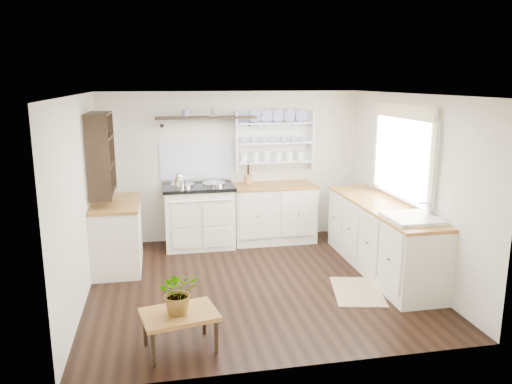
% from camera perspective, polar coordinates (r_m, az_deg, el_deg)
% --- Properties ---
extents(floor, '(4.00, 3.80, 0.01)m').
position_cam_1_polar(floor, '(6.30, -0.07, -10.33)').
color(floor, black).
rests_on(floor, ground).
extents(wall_back, '(4.00, 0.02, 2.30)m').
position_cam_1_polar(wall_back, '(7.78, -2.76, 2.95)').
color(wall_back, beige).
rests_on(wall_back, ground).
extents(wall_right, '(0.02, 3.80, 2.30)m').
position_cam_1_polar(wall_right, '(6.62, 17.18, 0.67)').
color(wall_right, beige).
rests_on(wall_right, ground).
extents(wall_left, '(0.02, 3.80, 2.30)m').
position_cam_1_polar(wall_left, '(5.91, -19.48, -0.89)').
color(wall_left, beige).
rests_on(wall_left, ground).
extents(ceiling, '(4.00, 3.80, 0.01)m').
position_cam_1_polar(ceiling, '(5.80, -0.08, 11.08)').
color(ceiling, white).
rests_on(ceiling, wall_back).
extents(window, '(0.08, 1.55, 1.22)m').
position_cam_1_polar(window, '(6.66, 16.41, 4.41)').
color(window, white).
rests_on(window, wall_right).
extents(aga_cooker, '(1.05, 0.73, 0.97)m').
position_cam_1_polar(aga_cooker, '(7.55, -6.52, -2.66)').
color(aga_cooker, '#EEE9CF').
rests_on(aga_cooker, floor).
extents(back_cabinets, '(1.27, 0.63, 0.90)m').
position_cam_1_polar(back_cabinets, '(7.75, 2.01, -2.31)').
color(back_cabinets, '#EEE3CD').
rests_on(back_cabinets, floor).
extents(right_cabinets, '(0.62, 2.43, 0.90)m').
position_cam_1_polar(right_cabinets, '(6.74, 14.14, -5.00)').
color(right_cabinets, '#EEE3CD').
rests_on(right_cabinets, floor).
extents(belfast_sink, '(0.55, 0.60, 0.45)m').
position_cam_1_polar(belfast_sink, '(6.01, 17.34, -3.97)').
color(belfast_sink, white).
rests_on(belfast_sink, right_cabinets).
extents(left_cabinets, '(0.62, 1.13, 0.90)m').
position_cam_1_polar(left_cabinets, '(6.91, -15.57, -4.64)').
color(left_cabinets, '#EEE3CD').
rests_on(left_cabinets, floor).
extents(plate_rack, '(1.20, 0.22, 0.90)m').
position_cam_1_polar(plate_rack, '(7.81, 1.99, 5.99)').
color(plate_rack, white).
rests_on(plate_rack, wall_back).
extents(high_shelf, '(1.50, 0.29, 0.16)m').
position_cam_1_polar(high_shelf, '(7.52, -5.73, 8.39)').
color(high_shelf, black).
rests_on(high_shelf, wall_back).
extents(left_shelving, '(0.28, 0.80, 1.05)m').
position_cam_1_polar(left_shelving, '(6.69, -17.32, 4.27)').
color(left_shelving, black).
rests_on(left_shelving, wall_left).
extents(kettle, '(0.18, 0.18, 0.22)m').
position_cam_1_polar(kettle, '(7.29, -8.75, 1.28)').
color(kettle, silver).
rests_on(kettle, aga_cooker).
extents(utensil_crock, '(0.12, 0.12, 0.14)m').
position_cam_1_polar(utensil_crock, '(7.64, -0.93, 1.46)').
color(utensil_crock, '#9F683A').
rests_on(utensil_crock, back_cabinets).
extents(center_table, '(0.76, 0.61, 0.37)m').
position_cam_1_polar(center_table, '(4.80, -8.73, -13.95)').
color(center_table, brown).
rests_on(center_table, floor).
extents(potted_plant, '(0.42, 0.38, 0.42)m').
position_cam_1_polar(potted_plant, '(4.69, -8.83, -11.18)').
color(potted_plant, '#3F7233').
rests_on(potted_plant, center_table).
extents(floor_rug, '(0.72, 0.95, 0.02)m').
position_cam_1_polar(floor_rug, '(6.16, 11.49, -11.08)').
color(floor_rug, '#87724F').
rests_on(floor_rug, floor).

